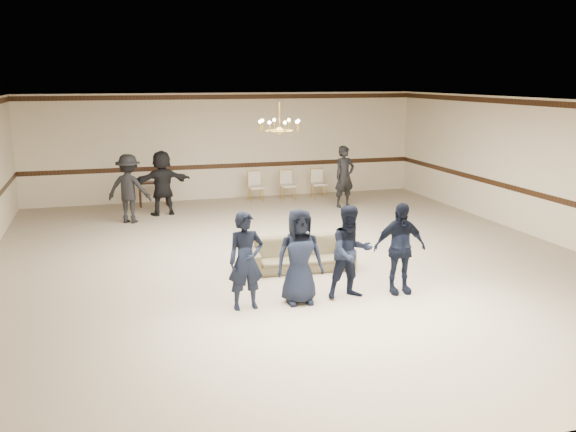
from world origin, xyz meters
name	(u,v)px	position (x,y,z in m)	size (l,w,h in m)	color
room	(293,182)	(0.00, 0.00, 1.60)	(12.01, 14.01, 3.21)	tan
chair_rail	(227,166)	(0.00, 6.99, 1.00)	(12.00, 0.02, 0.14)	#331A0F
crown_molding	(225,97)	(0.00, 6.99, 3.08)	(12.00, 0.02, 0.14)	#331A0F
chandelier	(279,115)	(0.00, 1.00, 2.88)	(0.94, 0.94, 0.89)	gold
boy_a	(246,261)	(-1.54, -2.47, 0.80)	(0.58, 0.38, 1.59)	black
boy_b	(300,256)	(-0.64, -2.47, 0.80)	(0.78, 0.51, 1.59)	black
boy_c	(351,252)	(0.26, -2.47, 0.80)	(0.77, 0.60, 1.59)	black
boy_d	(400,248)	(1.16, -2.47, 0.80)	(0.93, 0.39, 1.59)	black
settee	(298,254)	(-0.10, -0.69, 0.31)	(2.10, 0.82, 0.61)	brown
adult_left	(129,189)	(-3.04, 4.40, 0.88)	(1.14, 0.65, 1.76)	black
adult_mid	(162,183)	(-2.14, 5.10, 0.88)	(1.63, 0.52, 1.76)	black
adult_right	(344,177)	(2.96, 4.70, 0.88)	(0.64, 0.42, 1.76)	black
banquet_chair_left	(256,187)	(0.71, 6.20, 0.45)	(0.43, 0.43, 0.89)	beige
banquet_chair_mid	(288,185)	(1.71, 6.20, 0.45)	(0.43, 0.43, 0.89)	beige
banquet_chair_right	(319,184)	(2.71, 6.20, 0.45)	(0.43, 0.43, 0.89)	beige
console_table	(153,194)	(-2.29, 6.40, 0.35)	(0.84, 0.36, 0.71)	black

